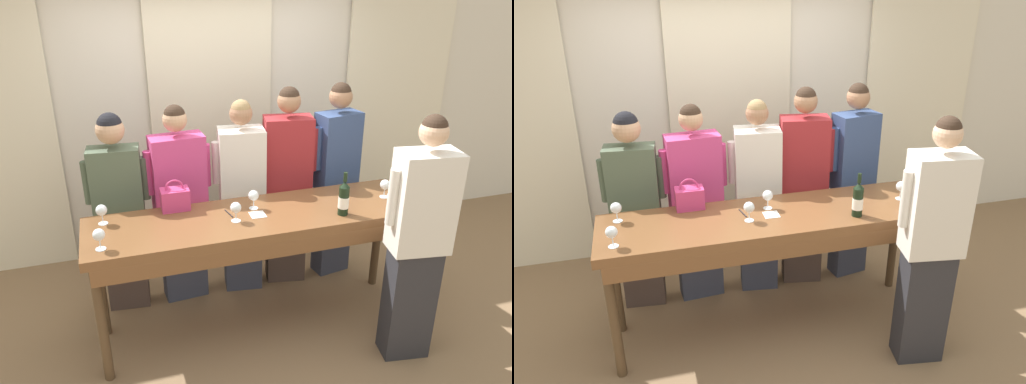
{
  "view_description": "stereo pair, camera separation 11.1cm",
  "coord_description": "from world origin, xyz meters",
  "views": [
    {
      "loc": [
        -0.99,
        -3.13,
        2.64
      ],
      "look_at": [
        0.0,
        0.07,
        1.15
      ],
      "focal_mm": 35.0,
      "sensor_mm": 36.0,
      "label": 1
    },
    {
      "loc": [
        -0.88,
        -3.16,
        2.64
      ],
      "look_at": [
        0.0,
        0.07,
        1.15
      ],
      "focal_mm": 35.0,
      "sensor_mm": 36.0,
      "label": 2
    }
  ],
  "objects": [
    {
      "name": "ground_plane",
      "position": [
        0.0,
        0.0,
        0.0
      ],
      "size": [
        18.0,
        18.0,
        0.0
      ],
      "primitive_type": "plane",
      "color": "#846647"
    },
    {
      "name": "napkin",
      "position": [
        -0.01,
        -0.01,
        1.0
      ],
      "size": [
        0.11,
        0.11,
        0.0
      ],
      "color": "white",
      "rests_on": "tasting_bar"
    },
    {
      "name": "wine_glass_front_left",
      "position": [
        1.13,
        -0.24,
        1.1
      ],
      "size": [
        0.08,
        0.08,
        0.15
      ],
      "color": "white",
      "rests_on": "tasting_bar"
    },
    {
      "name": "wine_glass_center_left",
      "position": [
        -1.1,
        0.18,
        1.1
      ],
      "size": [
        0.08,
        0.08,
        0.15
      ],
      "color": "white",
      "rests_on": "tasting_bar"
    },
    {
      "name": "guest_pink_top",
      "position": [
        -0.49,
        0.59,
        0.88
      ],
      "size": [
        0.54,
        0.25,
        1.71
      ],
      "color": "#383D51",
      "rests_on": "ground_plane"
    },
    {
      "name": "curtain_panel_right",
      "position": [
        2.01,
        1.49,
        1.34
      ],
      "size": [
        1.18,
        0.03,
        2.69
      ],
      "color": "#EFE5C6",
      "rests_on": "ground_plane"
    },
    {
      "name": "wine_glass_back_left",
      "position": [
        -1.12,
        -0.18,
        1.1
      ],
      "size": [
        0.08,
        0.08,
        0.15
      ],
      "color": "white",
      "rests_on": "tasting_bar"
    },
    {
      "name": "wall_back",
      "position": [
        0.0,
        1.56,
        1.4
      ],
      "size": [
        12.0,
        0.06,
        2.8
      ],
      "color": "silver",
      "rests_on": "ground_plane"
    },
    {
      "name": "wine_glass_center_mid",
      "position": [
        -0.01,
        0.1,
        1.1
      ],
      "size": [
        0.08,
        0.08,
        0.15
      ],
      "color": "white",
      "rests_on": "tasting_bar"
    },
    {
      "name": "guest_olive_jacket",
      "position": [
        -0.97,
        0.59,
        0.89
      ],
      "size": [
        0.51,
        0.24,
        1.69
      ],
      "color": "#473833",
      "rests_on": "ground_plane"
    },
    {
      "name": "wine_bottle",
      "position": [
        0.59,
        -0.18,
        1.13
      ],
      "size": [
        0.08,
        0.08,
        0.33
      ],
      "color": "black",
      "rests_on": "tasting_bar"
    },
    {
      "name": "handbag",
      "position": [
        -0.57,
        0.26,
        1.09
      ],
      "size": [
        0.21,
        0.13,
        0.24
      ],
      "color": "#C63870",
      "rests_on": "tasting_bar"
    },
    {
      "name": "wine_glass_front_mid",
      "position": [
        1.04,
        -0.01,
        1.1
      ],
      "size": [
        0.08,
        0.08,
        0.15
      ],
      "color": "white",
      "rests_on": "tasting_bar"
    },
    {
      "name": "tasting_bar",
      "position": [
        0.0,
        -0.02,
        0.9
      ],
      "size": [
        2.51,
        0.65,
        1.0
      ],
      "color": "brown",
      "rests_on": "ground_plane"
    },
    {
      "name": "curtain_panel_center",
      "position": [
        0.0,
        1.49,
        1.34
      ],
      "size": [
        1.18,
        0.03,
        2.69
      ],
      "color": "#EFE5C6",
      "rests_on": "ground_plane"
    },
    {
      "name": "wine_glass_center_right",
      "position": [
        0.98,
        -0.21,
        1.1
      ],
      "size": [
        0.08,
        0.08,
        0.15
      ],
      "color": "white",
      "rests_on": "tasting_bar"
    },
    {
      "name": "guest_navy_coat",
      "position": [
        0.9,
        0.59,
        0.94
      ],
      "size": [
        0.49,
        0.28,
        1.8
      ],
      "color": "#383D51",
      "rests_on": "ground_plane"
    },
    {
      "name": "pen",
      "position": [
        -0.21,
        0.07,
        1.01
      ],
      "size": [
        0.03,
        0.14,
        0.01
      ],
      "color": "black",
      "rests_on": "tasting_bar"
    },
    {
      "name": "guest_cream_sweater",
      "position": [
        0.04,
        0.59,
        0.87
      ],
      "size": [
        0.49,
        0.31,
        1.71
      ],
      "color": "#383D51",
      "rests_on": "ground_plane"
    },
    {
      "name": "host_pouring",
      "position": [
        0.95,
        -0.61,
        0.94
      ],
      "size": [
        0.51,
        0.3,
        1.84
      ],
      "color": "#28282D",
      "rests_on": "ground_plane"
    },
    {
      "name": "guest_striped_shirt",
      "position": [
        0.44,
        0.59,
        0.92
      ],
      "size": [
        0.52,
        0.3,
        1.79
      ],
      "color": "#473833",
      "rests_on": "ground_plane"
    },
    {
      "name": "wine_glass_front_right",
      "position": [
        -0.19,
        -0.06,
        1.1
      ],
      "size": [
        0.08,
        0.08,
        0.15
      ],
      "color": "white",
      "rests_on": "tasting_bar"
    }
  ]
}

